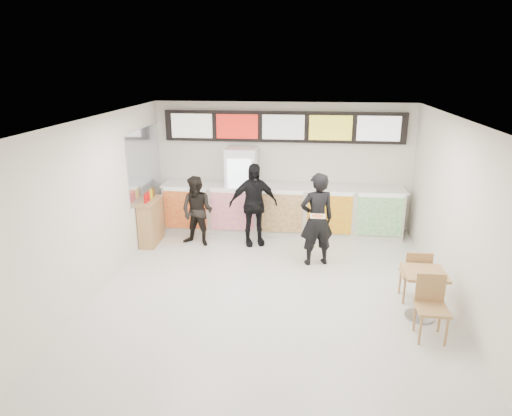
# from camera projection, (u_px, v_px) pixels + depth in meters

# --- Properties ---
(floor) EXTENTS (7.00, 7.00, 0.00)m
(floor) POSITION_uv_depth(u_px,v_px,m) (271.00, 295.00, 7.90)
(floor) COLOR beige
(floor) RESTS_ON ground
(ceiling) EXTENTS (7.00, 7.00, 0.00)m
(ceiling) POSITION_uv_depth(u_px,v_px,m) (272.00, 120.00, 6.99)
(ceiling) COLOR white
(ceiling) RESTS_ON wall_back
(wall_back) EXTENTS (6.00, 0.00, 6.00)m
(wall_back) POSITION_uv_depth(u_px,v_px,m) (283.00, 167.00, 10.76)
(wall_back) COLOR silver
(wall_back) RESTS_ON floor
(wall_left) EXTENTS (0.00, 7.00, 7.00)m
(wall_left) POSITION_uv_depth(u_px,v_px,m) (96.00, 207.00, 7.76)
(wall_left) COLOR silver
(wall_left) RESTS_ON floor
(wall_right) EXTENTS (0.00, 7.00, 7.00)m
(wall_right) POSITION_uv_depth(u_px,v_px,m) (462.00, 220.00, 7.13)
(wall_right) COLOR silver
(wall_right) RESTS_ON floor
(service_counter) EXTENTS (5.56, 0.77, 1.14)m
(service_counter) POSITION_uv_depth(u_px,v_px,m) (281.00, 209.00, 10.65)
(service_counter) COLOR silver
(service_counter) RESTS_ON floor
(menu_board) EXTENTS (5.50, 0.14, 0.70)m
(menu_board) POSITION_uv_depth(u_px,v_px,m) (283.00, 127.00, 10.39)
(menu_board) COLOR black
(menu_board) RESTS_ON wall_back
(drinks_fridge) EXTENTS (0.70, 0.67, 2.00)m
(drinks_fridge) POSITION_uv_depth(u_px,v_px,m) (242.00, 190.00, 10.64)
(drinks_fridge) COLOR white
(drinks_fridge) RESTS_ON floor
(mirror_panel) EXTENTS (0.01, 2.00, 1.50)m
(mirror_panel) POSITION_uv_depth(u_px,v_px,m) (145.00, 163.00, 10.00)
(mirror_panel) COLOR #B2B7BF
(mirror_panel) RESTS_ON wall_left
(customer_main) EXTENTS (0.79, 0.64, 1.86)m
(customer_main) POSITION_uv_depth(u_px,v_px,m) (317.00, 219.00, 8.88)
(customer_main) COLOR black
(customer_main) RESTS_ON floor
(customer_left) EXTENTS (0.87, 0.75, 1.54)m
(customer_left) POSITION_uv_depth(u_px,v_px,m) (197.00, 211.00, 9.88)
(customer_left) COLOR black
(customer_left) RESTS_ON floor
(customer_mid) EXTENTS (1.16, 0.77, 1.83)m
(customer_mid) POSITION_uv_depth(u_px,v_px,m) (253.00, 204.00, 9.88)
(customer_mid) COLOR black
(customer_mid) RESTS_ON floor
(pizza_slice) EXTENTS (0.36, 0.36, 0.02)m
(pizza_slice) POSITION_uv_depth(u_px,v_px,m) (318.00, 216.00, 8.38)
(pizza_slice) COLOR beige
(pizza_slice) RESTS_ON customer_main
(cafe_table) EXTENTS (0.63, 1.60, 0.94)m
(cafe_table) POSITION_uv_depth(u_px,v_px,m) (423.00, 286.00, 7.05)
(cafe_table) COLOR #B18251
(cafe_table) RESTS_ON floor
(condiment_ledge) EXTENTS (0.36, 0.89, 1.19)m
(condiment_ledge) POSITION_uv_depth(u_px,v_px,m) (151.00, 221.00, 10.05)
(condiment_ledge) COLOR #B18251
(condiment_ledge) RESTS_ON floor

